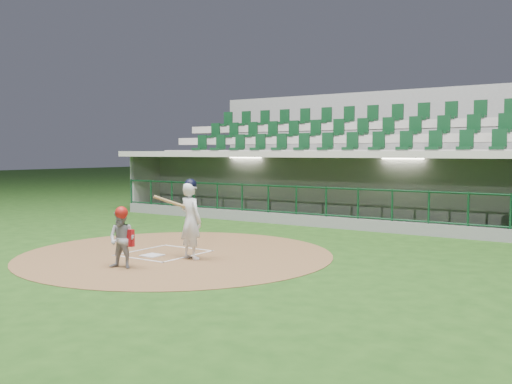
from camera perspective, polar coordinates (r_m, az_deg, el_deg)
ground at (r=13.75m, az=-8.32°, el=-5.94°), size 120.00×120.00×0.00m
dirt_circle at (r=13.41m, az=-7.93°, el=-6.17°), size 7.20×7.20×0.01m
home_plate at (r=13.24m, az=-10.35°, el=-6.25°), size 0.43×0.43×0.02m
batter_box_chalk at (r=13.53m, az=-9.17°, el=-6.04°), size 1.55×1.80×0.01m
dugout_structure at (r=20.06m, az=6.96°, el=-0.04°), size 16.40×3.70×3.00m
seating_deck at (r=22.88m, az=10.18°, el=1.58°), size 17.00×6.72×5.15m
batter at (r=12.62m, az=-6.56°, el=-2.69°), size 0.88×0.90×1.77m
catcher at (r=11.88m, az=-13.25°, el=-4.48°), size 0.68×0.59×1.26m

